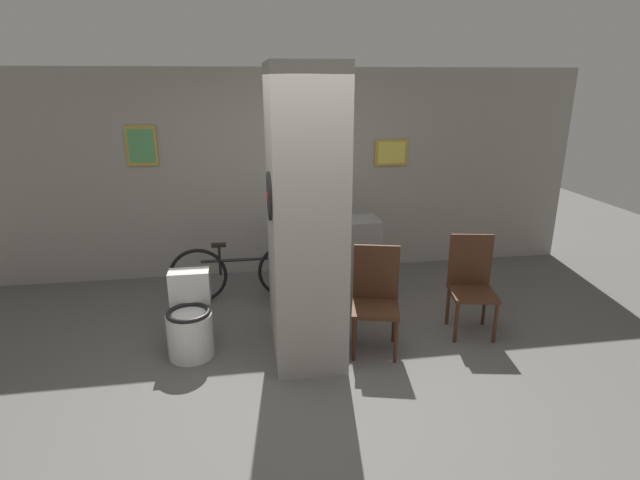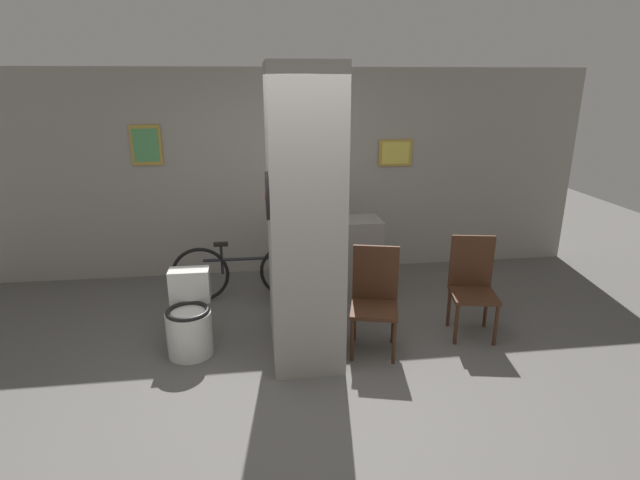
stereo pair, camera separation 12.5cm
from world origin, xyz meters
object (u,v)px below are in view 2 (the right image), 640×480
object	(u,v)px
bicycle	(245,271)
chair_near_pillar	(375,296)
toilet	(190,320)
chair_by_doorway	(472,283)
bottle_tall	(327,213)

from	to	relation	value
bicycle	chair_near_pillar	bearing A→B (deg)	-46.08
toilet	chair_by_doorway	xyz separation A→B (m)	(2.77, 0.02, 0.22)
bicycle	bottle_tall	size ratio (longest dim) A/B	5.50
chair_near_pillar	bottle_tall	world-z (taller)	bottle_tall
chair_by_doorway	toilet	bearing A→B (deg)	-168.83
chair_near_pillar	bottle_tall	bearing A→B (deg)	119.15
chair_near_pillar	chair_by_doorway	size ratio (longest dim) A/B	1.00
bicycle	bottle_tall	bearing A→B (deg)	-10.43
toilet	bottle_tall	world-z (taller)	bottle_tall
chair_near_pillar	chair_by_doorway	distance (m)	1.05
bottle_tall	chair_near_pillar	bearing A→B (deg)	-75.30
chair_by_doorway	bottle_tall	size ratio (longest dim) A/B	3.29
toilet	bottle_tall	size ratio (longest dim) A/B	2.47
chair_by_doorway	bottle_tall	distance (m)	1.70
chair_near_pillar	bottle_tall	xyz separation A→B (m)	(-0.29, 1.10, 0.53)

